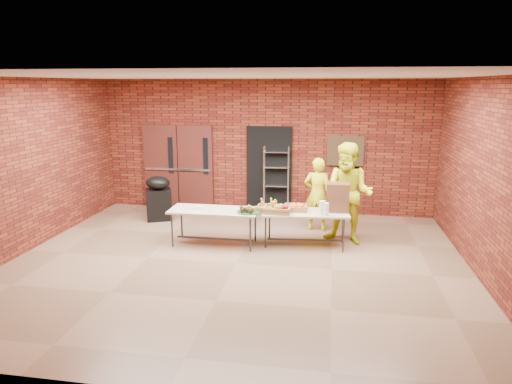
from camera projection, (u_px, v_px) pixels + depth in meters
room at (235, 174)px, 7.65m from camera, size 8.08×7.08×3.28m
double_doors at (178, 167)px, 11.43m from camera, size 1.78×0.12×2.10m
dark_doorway at (269, 170)px, 11.08m from camera, size 1.10×0.06×2.10m
bronze_plaque at (345, 151)px, 10.67m from camera, size 0.85×0.04×0.70m
wire_rack at (276, 180)px, 10.97m from camera, size 0.61×0.24×1.64m
table_left at (214, 212)px, 8.84m from camera, size 1.72×0.72×0.71m
table_right at (305, 215)px, 8.79m from camera, size 1.71×0.85×0.68m
basket_bananas at (269, 208)px, 8.80m from camera, size 0.44×0.34×0.14m
basket_oranges at (295, 208)px, 8.84m from camera, size 0.44×0.34×0.14m
basket_apples at (277, 209)px, 8.69m from camera, size 0.50×0.39×0.15m
muffin_tray at (249, 210)px, 8.62m from camera, size 0.44×0.44×0.11m
napkin_box at (199, 208)px, 8.85m from camera, size 0.17×0.11×0.06m
coffee_dispenser at (338, 197)px, 8.78m from camera, size 0.42×0.38×0.56m
cup_stack_front at (322, 208)px, 8.55m from camera, size 0.09×0.09×0.27m
cup_stack_mid at (326, 210)px, 8.46m from camera, size 0.08×0.08×0.25m
cup_stack_back at (324, 206)px, 8.72m from camera, size 0.08×0.08×0.23m
covered_grill at (159, 198)px, 10.52m from camera, size 0.70×0.65×1.03m
volunteer_woman at (317, 194)px, 9.69m from camera, size 0.61×0.44×1.58m
volunteer_man at (349, 194)px, 8.87m from camera, size 1.15×1.02×1.99m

